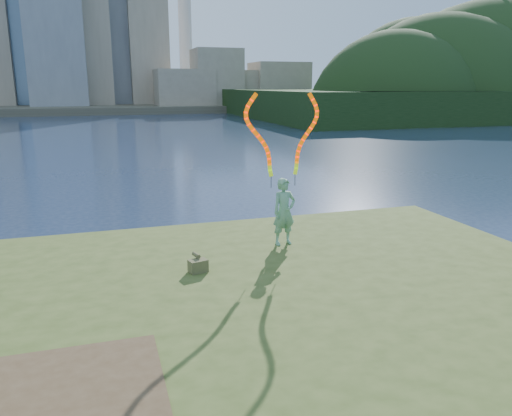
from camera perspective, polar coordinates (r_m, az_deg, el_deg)
name	(u,v)px	position (r m, az deg, el deg)	size (l,w,h in m)	color
ground	(177,328)	(10.37, -9.03, -13.40)	(320.00, 320.00, 0.00)	#1B2844
grassy_knoll	(199,375)	(8.23, -6.58, -18.41)	(20.00, 18.00, 0.80)	#3A4A1A
dirt_patch	(36,410)	(7.19, -23.81, -20.41)	(3.20, 3.00, 0.02)	#47331E
far_shore	(103,107)	(104.24, -17.12, 11.02)	(320.00, 40.00, 1.20)	#494436
wooded_hill	(480,113)	(92.16, 24.21, 9.85)	(78.00, 50.00, 63.00)	black
woman_with_ribbons	(284,190)	(12.39, 3.23, 2.11)	(2.06, 0.52, 4.07)	#1F743A
canvas_bag	(198,265)	(10.88, -6.66, -6.50)	(0.44, 0.49, 0.37)	brown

